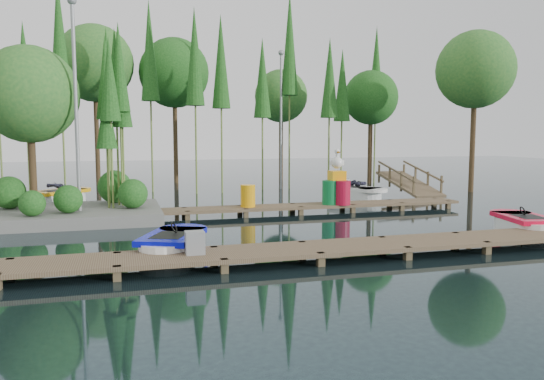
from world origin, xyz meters
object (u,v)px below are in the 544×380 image
object	(u,v)px
boat_blue	(173,245)
boat_yellow_far	(60,197)
utility_cabinet	(195,243)
boat_red	(524,225)
drum_cluster	(338,188)
yellow_barrel	(248,196)
island	(53,125)

from	to	relation	value
boat_blue	boat_yellow_far	xyz separation A→B (m)	(-3.64, 10.96, 0.04)
boat_yellow_far	utility_cabinet	distance (m)	12.87
boat_red	utility_cabinet	size ratio (longest dim) A/B	5.54
drum_cluster	yellow_barrel	bearing A→B (deg)	177.40
boat_yellow_far	drum_cluster	size ratio (longest dim) A/B	1.37
island	boat_yellow_far	world-z (taller)	island
utility_cabinet	yellow_barrel	distance (m)	7.56
utility_cabinet	drum_cluster	distance (m)	9.28
utility_cabinet	yellow_barrel	bearing A→B (deg)	67.87
island	boat_yellow_far	size ratio (longest dim) A/B	2.40
island	boat_red	distance (m)	15.14
boat_yellow_far	yellow_barrel	bearing A→B (deg)	-61.81
boat_red	utility_cabinet	xyz separation A→B (m)	(-9.74, -1.30, 0.30)
drum_cluster	boat_red	bearing A→B (deg)	-57.83
boat_blue	drum_cluster	size ratio (longest dim) A/B	1.38
island	boat_red	size ratio (longest dim) A/B	2.45
boat_yellow_far	boat_red	bearing A→B (deg)	-62.90
boat_blue	boat_red	distance (m)	10.08
yellow_barrel	drum_cluster	size ratio (longest dim) A/B	0.39
utility_cabinet	island	bearing A→B (deg)	114.96
island	boat_red	world-z (taller)	island
boat_blue	utility_cabinet	distance (m)	1.35
boat_red	drum_cluster	size ratio (longest dim) A/B	1.35
utility_cabinet	boat_blue	bearing A→B (deg)	105.25
boat_yellow_far	yellow_barrel	distance (m)	8.62
boat_blue	yellow_barrel	world-z (taller)	yellow_barrel
boat_yellow_far	drum_cluster	xyz separation A→B (m)	(10.24, -5.38, 0.61)
boat_blue	utility_cabinet	world-z (taller)	same
yellow_barrel	drum_cluster	xyz separation A→B (m)	(3.41, -0.15, 0.21)
island	utility_cabinet	size ratio (longest dim) A/B	13.54
boat_red	boat_yellow_far	xyz separation A→B (m)	(-13.73, 10.93, 0.04)
island	boat_yellow_far	bearing A→B (deg)	94.64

